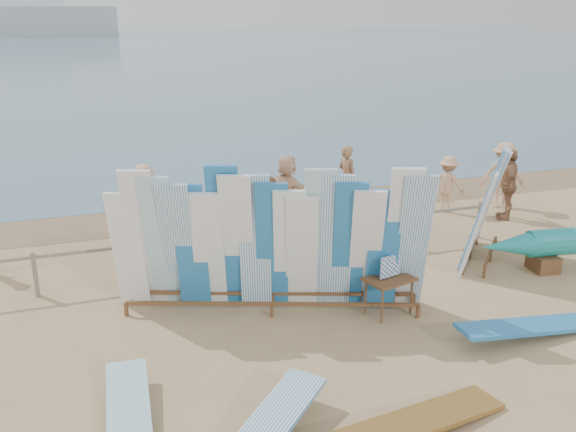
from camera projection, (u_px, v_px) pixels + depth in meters
name	position (u px, v px, depth m)	size (l,w,h in m)	color
ground	(284.00, 335.00, 10.29)	(160.00, 160.00, 0.00)	tan
ocean	(84.00, 44.00, 125.27)	(320.00, 240.00, 0.02)	slate
wet_sand_strip	(200.00, 213.00, 16.76)	(40.00, 2.60, 0.01)	#856A4B
distant_ship	(31.00, 17.00, 166.59)	(45.00, 8.00, 14.00)	#999EA3
fence	(238.00, 242.00, 12.79)	(12.08, 0.08, 0.90)	gray
main_surfboard_rack	(272.00, 247.00, 10.75)	(5.50, 2.59, 2.81)	brown
side_surfboard_rack	(485.00, 209.00, 13.09)	(2.02, 2.08, 2.66)	brown
vendor_table	(389.00, 295.00, 10.94)	(0.96, 0.78, 1.12)	brown
flat_board_d	(528.00, 336.00, 10.27)	(0.56, 2.70, 0.07)	#236FB0
flat_board_c	(417.00, 431.00, 7.91)	(0.56, 2.70, 0.07)	brown
beach_chair_left	(273.00, 242.00, 13.74)	(0.68, 0.71, 0.97)	red
beach_chair_right	(236.00, 246.00, 13.63)	(0.71, 0.72, 0.81)	red
stroller	(349.00, 223.00, 14.63)	(0.75, 0.89, 1.04)	red
beachgoer_5	(288.00, 189.00, 15.70)	(1.66, 0.54, 1.79)	beige
beachgoer_extra_0	(503.00, 175.00, 16.97)	(1.20, 0.49, 1.85)	tan
beachgoer_4	(271.00, 209.00, 14.44)	(0.93, 0.40, 1.58)	#8C6042
beachgoer_10	(508.00, 184.00, 15.99)	(1.10, 0.48, 1.88)	#8C6042
beachgoer_3	(145.00, 197.00, 15.21)	(1.08, 0.45, 1.68)	tan
beachgoer_7	(347.00, 178.00, 16.78)	(0.66, 0.36, 1.80)	#8C6042
beachgoer_8	(341.00, 212.00, 14.31)	(0.75, 0.36, 1.54)	beige
beachgoer_2	(131.00, 231.00, 12.58)	(0.89, 0.43, 1.82)	beige
beachgoer_9	(448.00, 184.00, 16.63)	(1.01, 0.42, 1.56)	tan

